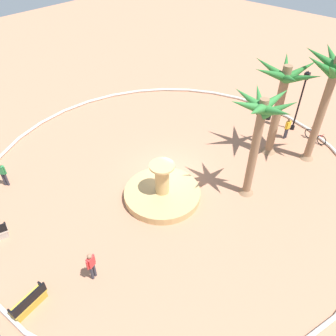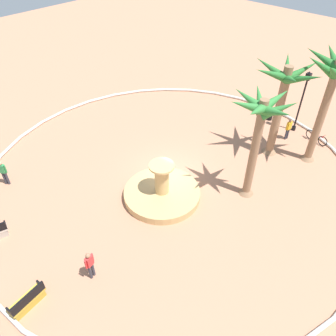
{
  "view_description": "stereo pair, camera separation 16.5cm",
  "coord_description": "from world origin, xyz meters",
  "px_view_note": "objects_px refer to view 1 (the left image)",
  "views": [
    {
      "loc": [
        -10.53,
        11.87,
        13.68
      ],
      "look_at": [
        -0.3,
        0.54,
        1.0
      ],
      "focal_mm": 35.89,
      "sensor_mm": 36.0,
      "label": 1
    },
    {
      "loc": [
        -10.65,
        11.76,
        13.68
      ],
      "look_at": [
        -0.3,
        0.54,
        1.0
      ],
      "focal_mm": 35.89,
      "sensor_mm": 36.0,
      "label": 2
    }
  ],
  "objects_px": {
    "palm_tree_by_curb": "(260,123)",
    "bicycle_red_frame": "(315,137)",
    "palm_tree_near_fountain": "(332,81)",
    "bench_east": "(29,303)",
    "palm_tree_mid_plaza": "(283,90)",
    "fountain": "(162,193)",
    "person_cyclist_photo": "(3,173)",
    "trash_bin": "(269,115)",
    "person_cyclist_helmet": "(287,127)",
    "lamppost": "(301,97)",
    "person_pedestrian_stroll": "(91,265)"
  },
  "relations": [
    {
      "from": "lamppost",
      "to": "palm_tree_mid_plaza",
      "type": "bearing_deg",
      "value": 90.71
    },
    {
      "from": "palm_tree_near_fountain",
      "to": "palm_tree_by_curb",
      "type": "relative_size",
      "value": 1.12
    },
    {
      "from": "palm_tree_mid_plaza",
      "to": "bicycle_red_frame",
      "type": "bearing_deg",
      "value": -118.95
    },
    {
      "from": "palm_tree_near_fountain",
      "to": "person_cyclist_helmet",
      "type": "distance_m",
      "value": 5.18
    },
    {
      "from": "trash_bin",
      "to": "person_cyclist_photo",
      "type": "relative_size",
      "value": 0.43
    },
    {
      "from": "fountain",
      "to": "person_pedestrian_stroll",
      "type": "xyz_separation_m",
      "value": [
        -1.23,
        5.92,
        0.6
      ]
    },
    {
      "from": "bench_east",
      "to": "bicycle_red_frame",
      "type": "xyz_separation_m",
      "value": [
        -3.75,
        -19.91,
        0.04
      ]
    },
    {
      "from": "palm_tree_near_fountain",
      "to": "lamppost",
      "type": "relative_size",
      "value": 1.56
    },
    {
      "from": "trash_bin",
      "to": "person_cyclist_photo",
      "type": "distance_m",
      "value": 19.0
    },
    {
      "from": "lamppost",
      "to": "person_pedestrian_stroll",
      "type": "height_order",
      "value": "lamppost"
    },
    {
      "from": "fountain",
      "to": "person_pedestrian_stroll",
      "type": "bearing_deg",
      "value": 101.73
    },
    {
      "from": "palm_tree_by_curb",
      "to": "bench_east",
      "type": "height_order",
      "value": "palm_tree_by_curb"
    },
    {
      "from": "palm_tree_by_curb",
      "to": "bicycle_red_frame",
      "type": "distance_m",
      "value": 8.92
    },
    {
      "from": "palm_tree_near_fountain",
      "to": "palm_tree_by_curb",
      "type": "bearing_deg",
      "value": 77.5
    },
    {
      "from": "person_pedestrian_stroll",
      "to": "bench_east",
      "type": "bearing_deg",
      "value": 72.84
    },
    {
      "from": "bench_east",
      "to": "lamppost",
      "type": "relative_size",
      "value": 0.36
    },
    {
      "from": "palm_tree_by_curb",
      "to": "person_cyclist_photo",
      "type": "bearing_deg",
      "value": 39.56
    },
    {
      "from": "person_cyclist_helmet",
      "to": "bicycle_red_frame",
      "type": "bearing_deg",
      "value": -148.88
    },
    {
      "from": "palm_tree_by_curb",
      "to": "person_cyclist_photo",
      "type": "xyz_separation_m",
      "value": [
        10.99,
        9.08,
        -3.83
      ]
    },
    {
      "from": "palm_tree_by_curb",
      "to": "palm_tree_near_fountain",
      "type": "bearing_deg",
      "value": -102.5
    },
    {
      "from": "palm_tree_by_curb",
      "to": "bicycle_red_frame",
      "type": "bearing_deg",
      "value": -95.74
    },
    {
      "from": "palm_tree_by_curb",
      "to": "bench_east",
      "type": "xyz_separation_m",
      "value": [
        2.98,
        12.19,
        -4.43
      ]
    },
    {
      "from": "palm_tree_by_curb",
      "to": "bench_east",
      "type": "distance_m",
      "value": 13.31
    },
    {
      "from": "palm_tree_near_fountain",
      "to": "person_cyclist_helmet",
      "type": "height_order",
      "value": "palm_tree_near_fountain"
    },
    {
      "from": "palm_tree_mid_plaza",
      "to": "lamppost",
      "type": "distance_m",
      "value": 4.08
    },
    {
      "from": "palm_tree_mid_plaza",
      "to": "person_cyclist_helmet",
      "type": "xyz_separation_m",
      "value": [
        -0.09,
        -2.22,
        -3.61
      ]
    },
    {
      "from": "palm_tree_mid_plaza",
      "to": "bench_east",
      "type": "height_order",
      "value": "palm_tree_mid_plaza"
    },
    {
      "from": "palm_tree_mid_plaza",
      "to": "bench_east",
      "type": "distance_m",
      "value": 17.29
    },
    {
      "from": "fountain",
      "to": "palm_tree_near_fountain",
      "type": "height_order",
      "value": "palm_tree_near_fountain"
    },
    {
      "from": "lamppost",
      "to": "bicycle_red_frame",
      "type": "relative_size",
      "value": 2.69
    },
    {
      "from": "fountain",
      "to": "trash_bin",
      "type": "distance_m",
      "value": 11.78
    },
    {
      "from": "fountain",
      "to": "trash_bin",
      "type": "xyz_separation_m",
      "value": [
        -0.25,
        -11.77,
        0.06
      ]
    },
    {
      "from": "palm_tree_near_fountain",
      "to": "bench_east",
      "type": "relative_size",
      "value": 4.32
    },
    {
      "from": "person_pedestrian_stroll",
      "to": "fountain",
      "type": "bearing_deg",
      "value": -78.27
    },
    {
      "from": "palm_tree_mid_plaza",
      "to": "person_cyclist_helmet",
      "type": "distance_m",
      "value": 4.24
    },
    {
      "from": "bench_east",
      "to": "lamppost",
      "type": "distance_m",
      "value": 20.53
    },
    {
      "from": "person_cyclist_photo",
      "to": "person_pedestrian_stroll",
      "type": "relative_size",
      "value": 1.02
    },
    {
      "from": "palm_tree_near_fountain",
      "to": "person_cyclist_photo",
      "type": "distance_m",
      "value": 19.56
    },
    {
      "from": "bicycle_red_frame",
      "to": "person_cyclist_helmet",
      "type": "relative_size",
      "value": 1.06
    },
    {
      "from": "fountain",
      "to": "lamppost",
      "type": "xyz_separation_m",
      "value": [
        -2.31,
        -11.68,
        2.34
      ]
    },
    {
      "from": "palm_tree_by_curb",
      "to": "person_cyclist_photo",
      "type": "relative_size",
      "value": 3.77
    },
    {
      "from": "palm_tree_by_curb",
      "to": "trash_bin",
      "type": "relative_size",
      "value": 8.7
    },
    {
      "from": "bench_east",
      "to": "person_cyclist_helmet",
      "type": "distance_m",
      "value": 19.0
    },
    {
      "from": "palm_tree_by_curb",
      "to": "person_pedestrian_stroll",
      "type": "relative_size",
      "value": 3.83
    },
    {
      "from": "person_cyclist_photo",
      "to": "bicycle_red_frame",
      "type": "bearing_deg",
      "value": -125.0
    },
    {
      "from": "palm_tree_by_curb",
      "to": "person_cyclist_helmet",
      "type": "distance_m",
      "value": 7.79
    },
    {
      "from": "bench_east",
      "to": "lamppost",
      "type": "bearing_deg",
      "value": -95.39
    },
    {
      "from": "bench_east",
      "to": "palm_tree_near_fountain",
      "type": "bearing_deg",
      "value": -103.35
    },
    {
      "from": "fountain",
      "to": "person_cyclist_photo",
      "type": "bearing_deg",
      "value": 35.91
    },
    {
      "from": "bicycle_red_frame",
      "to": "person_cyclist_helmet",
      "type": "height_order",
      "value": "person_cyclist_helmet"
    }
  ]
}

